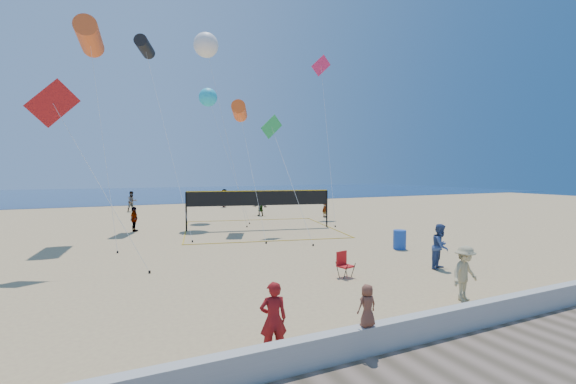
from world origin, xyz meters
name	(u,v)px	position (x,y,z in m)	size (l,w,h in m)	color
ground	(353,299)	(0.00, 0.00, 0.00)	(120.00, 120.00, 0.00)	tan
ocean	(149,193)	(0.00, 62.00, 0.01)	(140.00, 50.00, 0.03)	navy
seawall	(430,325)	(0.00, -3.00, 0.30)	(32.00, 0.30, 0.60)	#B0B0AC
boardwalk	(514,381)	(0.00, -5.00, 0.01)	(32.00, 3.60, 0.03)	#745E4F
woman	(273,319)	(-3.54, -2.28, 0.78)	(0.57, 0.37, 1.55)	maroon
toddler	(367,305)	(-1.77, -3.03, 1.04)	(0.43, 0.28, 0.87)	brown
bystander_a	(441,246)	(5.15, 1.55, 0.88)	(0.85, 0.66, 1.75)	#32487E
bystander_b	(465,273)	(2.88, -1.49, 0.81)	(1.04, 0.60, 1.62)	tan
far_person_0	(134,219)	(-5.09, 16.61, 0.79)	(0.92, 0.38, 1.57)	gray
far_person_1	(260,207)	(5.28, 21.45, 0.75)	(1.38, 0.44, 1.49)	gray
far_person_2	(325,207)	(9.87, 18.38, 0.82)	(0.60, 0.39, 1.64)	gray
far_person_3	(132,201)	(-4.50, 30.02, 0.96)	(0.94, 0.73, 1.93)	gray
far_person_4	(224,198)	(4.70, 30.69, 0.97)	(1.25, 0.72, 1.94)	gray
camp_chair	(344,263)	(1.07, 2.15, 0.51)	(0.58, 0.68, 1.01)	red
trash_barrel	(400,240)	(6.33, 5.22, 0.46)	(0.62, 0.62, 0.92)	#1B47B0
volleyball_net	(259,202)	(2.49, 14.34, 1.76)	(11.31, 11.20, 2.56)	black
kite_0	(89,37)	(-7.30, 15.32, 11.35)	(1.91, 6.85, 12.16)	#E35522
kite_1	(145,47)	(-4.02, 19.42, 12.42)	(2.36, 9.29, 13.02)	black
kite_2	(239,111)	(1.33, 14.90, 7.73)	(1.65, 6.84, 8.33)	#FF591C
kite_3	(56,109)	(-8.30, 8.11, 6.21)	(4.21, 2.77, 7.39)	red
kite_4	(274,132)	(2.68, 12.39, 6.18)	(1.53, 5.16, 7.31)	green
kite_5	(322,73)	(10.28, 19.72, 12.27)	(3.91, 7.32, 13.93)	#F3295F
kite_6	(206,45)	(0.17, 19.06, 13.02)	(3.01, 4.88, 13.91)	white
kite_7	(208,97)	(0.82, 21.35, 9.70)	(2.81, 5.35, 10.43)	#23C3E8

